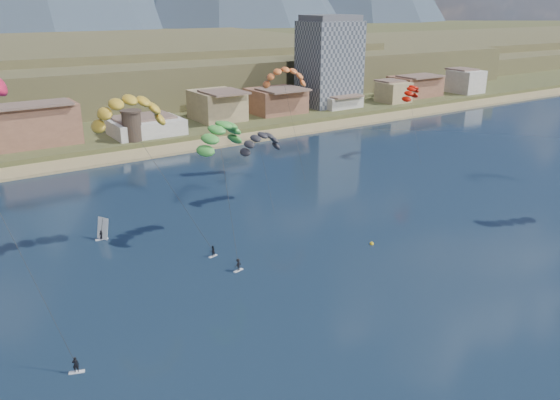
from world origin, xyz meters
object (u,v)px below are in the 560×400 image
apartment_tower (329,62)px  kitesurfer_green (220,132)px  watchtower (132,125)px  windsurfer (102,233)px  buoy (372,244)px  kitesurfer_yellow (129,107)px

apartment_tower → kitesurfer_green: 121.63m
watchtower → kitesurfer_green: size_ratio=0.37×
watchtower → windsurfer: 64.58m
windsurfer → buoy: bearing=-36.1°
buoy → apartment_tower: bearing=55.4°
apartment_tower → buoy: size_ratio=44.92×
apartment_tower → watchtower: 82.02m
watchtower → buoy: 87.03m
watchtower → buoy: watchtower is taller
kitesurfer_yellow → windsurfer: kitesurfer_yellow is taller
watchtower → kitesurfer_yellow: 70.69m
kitesurfer_yellow → buoy: size_ratio=38.73×
kitesurfer_yellow → windsurfer: (-4.70, 6.34, -22.38)m
watchtower → buoy: (11.04, -86.10, -6.25)m
kitesurfer_green → buoy: 31.73m
watchtower → kitesurfer_green: 71.06m
watchtower → kitesurfer_green: bearing=-97.0°
apartment_tower → watchtower: apartment_tower is taller
kitesurfer_green → windsurfer: 27.45m
kitesurfer_yellow → buoy: kitesurfer_yellow is taller
kitesurfer_green → watchtower: bearing=83.0°
apartment_tower → buoy: bearing=-124.6°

